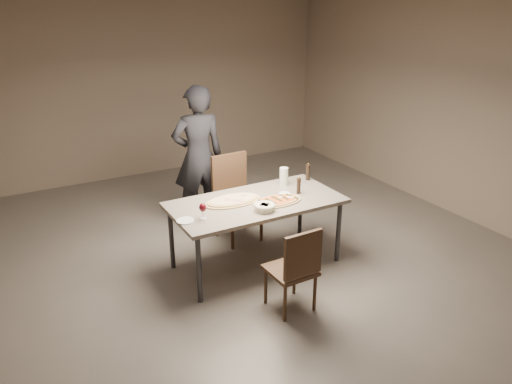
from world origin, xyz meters
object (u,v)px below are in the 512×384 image
zucchini_pizza (277,201)px  diner (198,157)px  pepper_mill_left (299,186)px  chair_near (296,266)px  chair_far (234,192)px  dining_table (256,206)px  carafe (284,176)px  bread_basket (265,207)px  ham_pizza (233,200)px

zucchini_pizza → diner: bearing=94.4°
pepper_mill_left → chair_near: size_ratio=0.23×
chair_near → zucchini_pizza: bearing=68.8°
chair_far → dining_table: bearing=78.7°
zucchini_pizza → carafe: bearing=44.7°
bread_basket → carafe: size_ratio=1.06×
zucchini_pizza → pepper_mill_left: bearing=10.7°
chair_far → diner: (-0.21, 0.57, 0.32)m
bread_basket → chair_far: 1.04m
zucchini_pizza → chair_near: (-0.29, -0.80, -0.29)m
bread_basket → carafe: carafe is taller
carafe → diner: 1.20m
dining_table → carafe: 0.59m
dining_table → chair_far: size_ratio=1.78×
dining_table → carafe: bearing=27.7°
bread_basket → ham_pizza: bearing=115.8°
ham_pizza → diner: bearing=105.5°
chair_near → diner: 2.27m
dining_table → diner: size_ratio=1.01×
carafe → dining_table: bearing=-152.3°
dining_table → pepper_mill_left: pepper_mill_left is taller
dining_table → zucchini_pizza: zucchini_pizza is taller
chair_near → carafe: bearing=61.4°
bread_basket → carafe: 0.77m
dining_table → chair_near: (-0.11, -0.94, -0.22)m
ham_pizza → pepper_mill_left: bearing=11.0°
pepper_mill_left → chair_near: (-0.61, -0.89, -0.36)m
dining_table → diner: (-0.09, 1.30, 0.19)m
chair_far → pepper_mill_left: bearing=114.2°
ham_pizza → chair_far: size_ratio=0.62×
dining_table → bread_basket: (-0.05, -0.27, 0.10)m
dining_table → chair_far: bearing=81.1°
zucchini_pizza → chair_far: chair_far is taller
ham_pizza → pepper_mill_left: pepper_mill_left is taller
chair_near → bread_basket: bearing=83.3°
dining_table → diner: 1.32m
ham_pizza → chair_far: chair_far is taller
dining_table → pepper_mill_left: size_ratio=9.36×
zucchini_pizza → pepper_mill_left: 0.35m
bread_basket → chair_far: chair_far is taller
zucchini_pizza → carafe: (0.33, 0.41, 0.08)m
dining_table → chair_near: size_ratio=2.11×
carafe → diner: (-0.60, 1.04, 0.04)m
zucchini_pizza → diner: diner is taller
diner → dining_table: bearing=101.4°
dining_table → chair_far: chair_far is taller
dining_table → ham_pizza: size_ratio=2.88×
pepper_mill_left → chair_near: bearing=-124.5°
pepper_mill_left → carafe: (0.00, 0.31, 0.01)m
carafe → chair_near: 1.40m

